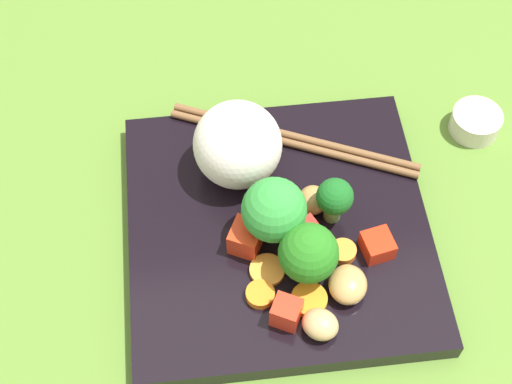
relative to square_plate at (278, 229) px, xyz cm
name	(u,v)px	position (x,y,z in cm)	size (l,w,h in cm)	color
ground_plane	(278,241)	(0.00, 0.00, -1.92)	(110.00, 110.00, 2.00)	#567F2B
square_plate	(278,229)	(0.00, 0.00, 0.00)	(24.02, 24.02, 1.85)	black
rice_mound	(238,145)	(-5.62, -2.66, 4.40)	(7.35, 7.18, 6.95)	white
broccoli_floret_0	(335,204)	(0.46, 4.29, 3.85)	(2.93, 2.93, 4.79)	#5E9C48
broccoli_floret_1	(309,254)	(4.72, 1.53, 4.15)	(4.54, 4.54, 5.72)	#609B3B
broccoli_floret_2	(274,211)	(1.17, -0.59, 4.87)	(5.00, 5.00, 6.58)	#7CAF5D
carrot_slice_0	(309,300)	(7.06, 1.37, 1.26)	(2.75, 2.75, 0.68)	orange
carrot_slice_1	(267,270)	(4.17, -1.43, 1.13)	(2.74, 2.74, 0.42)	#F89D34
carrot_slice_2	(260,294)	(6.21, -2.21, 1.28)	(2.21, 2.21, 0.70)	orange
carrot_slice_3	(343,252)	(3.34, 4.61, 1.31)	(2.06, 2.06, 0.78)	orange
pepper_chunk_0	(303,239)	(2.24, 1.63, 1.94)	(2.85, 2.54, 2.02)	red
pepper_chunk_1	(288,213)	(-0.48, 0.83, 1.57)	(2.08, 1.64, 1.28)	red
pepper_chunk_2	(286,312)	(8.22, -0.53, 2.07)	(2.02, 1.91, 2.28)	red
pepper_chunk_3	(246,238)	(1.66, -2.78, 2.07)	(2.33, 2.48, 2.29)	red
pepper_chunk_4	(377,245)	(3.34, 7.26, 1.79)	(2.23, 2.31, 1.73)	red
chicken_piece_1	(313,200)	(-1.28, 2.91, 1.88)	(2.59, 2.39, 1.91)	#B48746
chicken_piece_2	(348,285)	(6.46, 4.37, 1.91)	(3.27, 2.90, 1.98)	tan
chicken_piece_3	(320,324)	(9.36, 1.80, 1.88)	(2.75, 2.41, 1.90)	tan
chopstick_pair	(293,140)	(-7.90, 2.30, 1.26)	(10.28, 20.61, 0.66)	brown
sauce_cup	(475,122)	(-8.87, 18.87, 0.11)	(4.42, 4.42, 2.07)	silver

